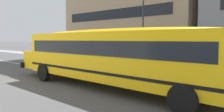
# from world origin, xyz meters

# --- Properties ---
(ground_plane) EXTENTS (400.00, 400.00, 0.00)m
(ground_plane) POSITION_xyz_m (0.00, 0.00, 0.00)
(ground_plane) COLOR #4C4C4F
(lane_centreline) EXTENTS (110.00, 0.16, 0.01)m
(lane_centreline) POSITION_xyz_m (0.00, 0.00, 0.00)
(lane_centreline) COLOR silver
(lane_centreline) RESTS_ON ground_plane
(school_bus) EXTENTS (12.41, 2.93, 2.77)m
(school_bus) POSITION_xyz_m (-3.70, -1.60, 1.65)
(school_bus) COLOR yellow
(school_bus) RESTS_ON ground_plane
(parked_car_white_past_driveway) EXTENTS (3.95, 1.99, 1.64)m
(parked_car_white_past_driveway) POSITION_xyz_m (-20.18, 5.43, 0.84)
(parked_car_white_past_driveway) COLOR silver
(parked_car_white_past_driveway) RESTS_ON ground_plane
(street_lamp) EXTENTS (0.44, 0.44, 6.80)m
(street_lamp) POSITION_xyz_m (-8.10, 7.31, 4.31)
(street_lamp) COLOR #38383D
(street_lamp) RESTS_ON ground_plane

